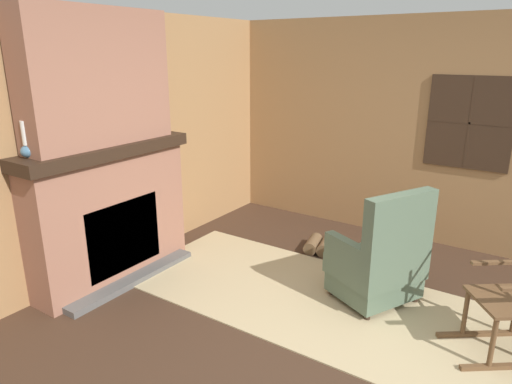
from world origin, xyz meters
TOP-DOWN VIEW (x-y plane):
  - ground_plane at (0.00, 0.00)m, footprint 14.00×14.00m
  - wood_panel_wall_left at (-2.64, 0.00)m, footprint 0.06×5.83m
  - wood_panel_wall_back at (0.01, 2.64)m, footprint 5.83×0.09m
  - fireplace_hearth at (-2.42, 0.00)m, footprint 0.57×1.71m
  - chimney_breast at (-2.43, 0.00)m, footprint 0.32×1.42m
  - area_rug at (-0.59, 0.68)m, footprint 3.50×1.52m
  - armchair at (-0.11, 0.96)m, footprint 0.84×0.89m
  - firewood_stack at (-0.94, 1.67)m, footprint 0.50×0.43m
  - oil_lamp_vase at (-2.47, -0.69)m, footprint 0.13×0.13m
  - storage_case at (-2.47, 0.36)m, footprint 0.15×0.24m
  - decorative_plate_on_mantel at (-2.49, 0.02)m, footprint 0.06×0.24m

SIDE VIEW (x-z plane):
  - ground_plane at x=0.00m, z-range 0.00..0.00m
  - area_rug at x=-0.59m, z-range 0.00..0.01m
  - firewood_stack at x=-0.94m, z-range 0.00..0.14m
  - armchair at x=-0.11m, z-range -0.15..0.91m
  - fireplace_hearth at x=-2.42m, z-range 0.00..1.32m
  - wood_panel_wall_left at x=-2.64m, z-range 0.00..2.52m
  - wood_panel_wall_back at x=0.01m, z-range 0.00..2.53m
  - storage_case at x=-2.47m, z-range 1.33..1.48m
  - oil_lamp_vase at x=-2.47m, z-range 1.28..1.58m
  - decorative_plate_on_mantel at x=-2.49m, z-range 1.33..1.56m
  - chimney_breast at x=-2.43m, z-range 1.33..2.50m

